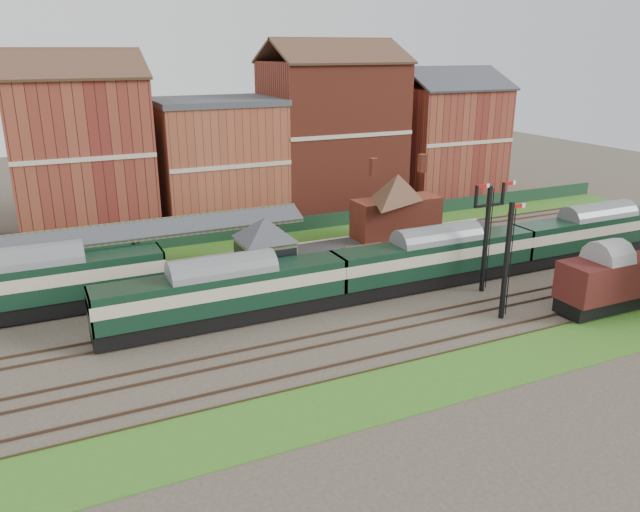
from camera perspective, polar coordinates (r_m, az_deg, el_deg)
name	(u,v)px	position (r m, az deg, el deg)	size (l,w,h in m)	color
ground	(323,306)	(44.19, 0.25, -4.56)	(160.00, 160.00, 0.00)	#473D33
grass_back	(249,244)	(58.17, -6.53, 1.08)	(90.00, 4.50, 0.06)	#2D6619
grass_front	(418,384)	(34.85, 8.92, -11.47)	(90.00, 5.00, 0.06)	#2D6619
fence	(242,231)	(59.78, -7.17, 2.26)	(90.00, 0.12, 1.50)	#193823
platform	(215,267)	(50.97, -9.58, -1.03)	(55.00, 3.40, 1.00)	#2D2D2D
signal_box	(266,255)	(44.79, -5.00, 0.05)	(5.40, 5.40, 6.00)	#607855
brick_hut	(363,266)	(48.60, 3.94, -0.92)	(3.20, 2.64, 2.94)	maroon
station_building	(397,204)	(56.62, 7.03, 4.71)	(8.10, 8.10, 5.90)	maroon
canopy	(134,227)	(48.62, -16.64, 2.53)	(26.00, 3.89, 4.08)	#46492D
semaphore_bracket	(487,232)	(46.93, 15.02, 2.18)	(3.60, 0.25, 8.18)	black
semaphore_siding	(507,260)	(42.57, 16.71, -0.31)	(1.23, 0.25, 8.00)	black
town_backdrop	(216,155)	(64.92, -9.51, 9.10)	(69.00, 10.00, 16.00)	maroon
dmu_train	(436,257)	(47.98, 10.56, -0.11)	(49.97, 2.63, 3.84)	black
platform_railcar	(28,284)	(45.74, -25.13, -2.37)	(17.74, 2.80, 4.09)	black
goods_van_a	(604,281)	(46.72, 24.55, -2.08)	(6.50, 2.82, 3.94)	black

